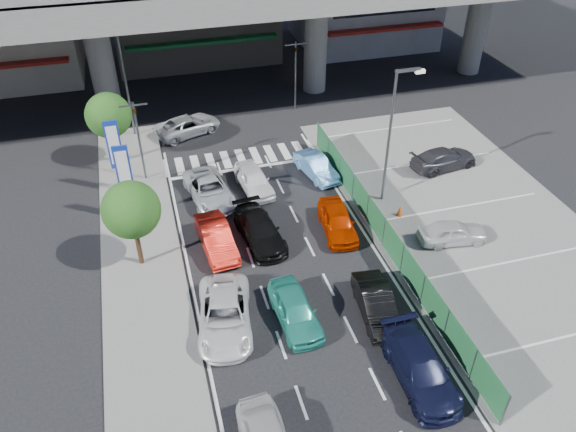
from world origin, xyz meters
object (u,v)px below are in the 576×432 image
object	(u,v)px
hatch_black_mid_right	(377,304)
traffic_cone	(400,211)
minivan_navy_back	(420,368)
traffic_light_right	(296,59)
traffic_light_left	(136,122)
tree_far	(108,115)
signboard_near	(124,173)
sedan_white_mid_left	(225,315)
sedan_white_front_mid	(254,180)
crossing_wagon_silver	(188,125)
kei_truck_front_right	(316,167)
street_lamp_left	(126,70)
tree_near	(131,210)
taxi_teal_mid	(295,310)
sedan_black_mid	(260,230)
signboard_far	(115,147)
parked_sedan_dgrey	(444,159)
wagon_silver_front_left	(209,190)
taxi_orange_left	(216,238)
taxi_orange_right	(338,221)
parked_sedan_white	(453,232)
street_lamp_right	(393,126)

from	to	relation	value
hatch_black_mid_right	traffic_cone	bearing A→B (deg)	63.85
minivan_navy_back	traffic_light_right	bearing A→B (deg)	85.88
traffic_light_left	tree_far	distance (m)	3.02
traffic_light_left	signboard_near	world-z (taller)	traffic_light_left
sedan_white_mid_left	sedan_white_front_mid	world-z (taller)	sedan_white_mid_left
crossing_wagon_silver	sedan_white_mid_left	bearing A→B (deg)	156.49
traffic_light_right	kei_truck_front_right	size ratio (longest dim) A/B	1.37
traffic_light_left	sedan_white_front_mid	distance (m)	7.60
street_lamp_left	crossing_wagon_silver	world-z (taller)	street_lamp_left
tree_near	crossing_wagon_silver	distance (m)	14.15
traffic_cone	crossing_wagon_silver	bearing A→B (deg)	127.80
taxi_teal_mid	sedan_black_mid	size ratio (longest dim) A/B	0.89
traffic_light_left	signboard_near	distance (m)	4.22
tree_near	minivan_navy_back	world-z (taller)	tree_near
street_lamp_left	traffic_cone	bearing A→B (deg)	-45.43
traffic_light_left	taxi_teal_mid	size ratio (longest dim) A/B	1.28
signboard_far	parked_sedan_dgrey	distance (m)	20.07
wagon_silver_front_left	signboard_far	bearing A→B (deg)	148.10
taxi_teal_mid	traffic_cone	world-z (taller)	taxi_teal_mid
traffic_light_right	street_lamp_left	xyz separation A→B (m)	(-11.83, -1.00, 0.83)
hatch_black_mid_right	taxi_orange_left	bearing A→B (deg)	139.34
tree_far	taxi_orange_right	xyz separation A→B (m)	(11.23, -10.65, -2.70)
kei_truck_front_right	parked_sedan_white	world-z (taller)	parked_sedan_white
signboard_near	tree_near	world-z (taller)	tree_near
sedan_white_front_mid	traffic_light_left	bearing A→B (deg)	148.68
signboard_near	crossing_wagon_silver	distance (m)	10.51
traffic_light_right	crossing_wagon_silver	distance (m)	9.15
sedan_black_mid	traffic_cone	xyz separation A→B (m)	(8.07, -0.08, -0.26)
tree_far	tree_near	bearing A→B (deg)	-85.64
taxi_orange_right	traffic_cone	xyz separation A→B (m)	(3.85, 0.33, -0.29)
street_lamp_right	crossing_wagon_silver	size ratio (longest dim) A/B	1.73
hatch_black_mid_right	taxi_orange_right	world-z (taller)	taxi_orange_right
street_lamp_left	kei_truck_front_right	size ratio (longest dim) A/B	2.10
taxi_teal_mid	taxi_orange_left	size ratio (longest dim) A/B	0.97
street_lamp_left	crossing_wagon_silver	xyz separation A→B (m)	(3.48, -0.75, -4.13)
street_lamp_left	signboard_near	distance (m)	10.19
minivan_navy_back	tree_far	bearing A→B (deg)	119.03
sedan_white_mid_left	parked_sedan_dgrey	bearing A→B (deg)	40.50
sedan_black_mid	kei_truck_front_right	size ratio (longest dim) A/B	1.20
signboard_far	sedan_black_mid	xyz separation A→B (m)	(6.81, -6.72, -2.40)
hatch_black_mid_right	traffic_cone	world-z (taller)	hatch_black_mid_right
traffic_light_left	street_lamp_left	size ratio (longest dim) A/B	0.65
tree_near	tree_far	distance (m)	10.53
taxi_orange_right	signboard_near	bearing A→B (deg)	165.01
traffic_light_right	tree_near	size ratio (longest dim) A/B	1.08
taxi_orange_left	wagon_silver_front_left	world-z (taller)	taxi_orange_left
traffic_light_left	sedan_white_mid_left	size ratio (longest dim) A/B	1.05
tree_far	parked_sedan_white	xyz separation A→B (m)	(16.75, -13.19, -2.71)
sedan_white_mid_left	crossing_wagon_silver	distance (m)	18.53
signboard_near	traffic_light_left	bearing A→B (deg)	75.98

